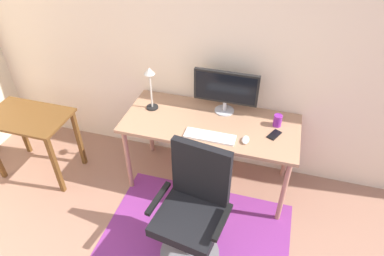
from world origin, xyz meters
The scene contains 11 objects.
wall_back centered at (0.00, 2.20, 1.30)m, with size 6.00×0.10×2.60m, color beige.
area_rug centered at (-0.05, 1.02, 0.00)m, with size 1.58×1.32×0.01m, color #752B74.
desk centered at (-0.11, 1.79, 0.67)m, with size 1.56×0.69×0.74m.
monitor centered at (-0.03, 1.99, 0.98)m, with size 0.58×0.18×0.41m.
keyboard centered at (-0.07, 1.58, 0.75)m, with size 0.43×0.13×0.02m, color white.
computer_mouse centered at (0.23, 1.61, 0.76)m, with size 0.06×0.10×0.03m, color white.
coffee_cup centered at (0.46, 1.90, 0.80)m, with size 0.07×0.07×0.11m, color #77218C.
cell_phone centered at (0.45, 1.76, 0.75)m, with size 0.07×0.14×0.01m, color black.
desk_lamp centered at (-0.69, 1.85, 1.03)m, with size 0.11×0.11×0.42m.
office_chair centered at (-0.04, 0.98, 0.45)m, with size 0.59×0.54×1.04m.
side_table centered at (-1.80, 1.46, 0.58)m, with size 0.78×0.49×0.70m.
Camera 1 is at (0.40, -0.58, 2.56)m, focal length 31.77 mm.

